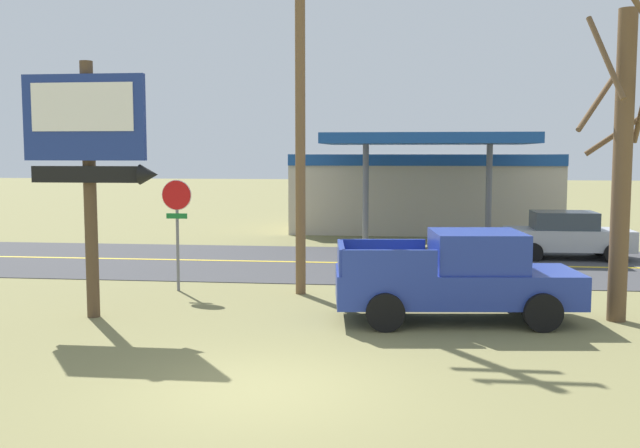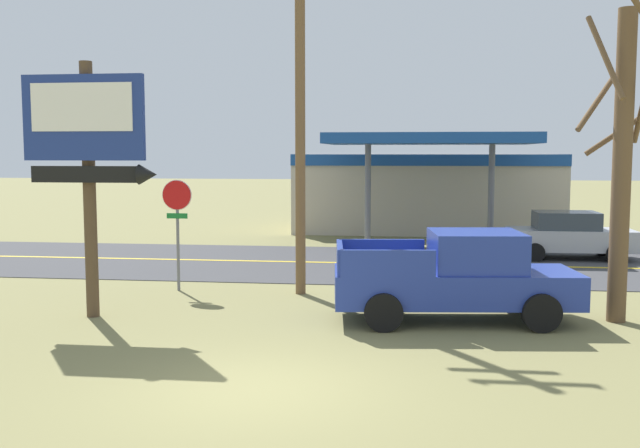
{
  "view_description": "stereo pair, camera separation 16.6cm",
  "coord_description": "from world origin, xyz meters",
  "px_view_note": "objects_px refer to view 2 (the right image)",
  "views": [
    {
      "loc": [
        2.21,
        -10.7,
        3.65
      ],
      "look_at": [
        0.0,
        8.0,
        1.8
      ],
      "focal_mm": 40.64,
      "sensor_mm": 36.0,
      "label": 1
    },
    {
      "loc": [
        2.38,
        -10.68,
        3.65
      ],
      "look_at": [
        0.0,
        8.0,
        1.8
      ],
      "focal_mm": 40.64,
      "sensor_mm": 36.0,
      "label": 2
    }
  ],
  "objects_px": {
    "motel_sign": "(89,146)",
    "gas_station": "(426,190)",
    "pickup_blue_parked_on_lawn": "(458,277)",
    "car_silver_near_lane": "(569,235)",
    "stop_sign": "(177,215)",
    "utility_pole": "(300,92)",
    "bare_tree": "(622,159)"
  },
  "relations": [
    {
      "from": "utility_pole",
      "to": "pickup_blue_parked_on_lawn",
      "type": "distance_m",
      "value": 6.28
    },
    {
      "from": "car_silver_near_lane",
      "to": "bare_tree",
      "type": "bearing_deg",
      "value": -95.77
    },
    {
      "from": "gas_station",
      "to": "pickup_blue_parked_on_lawn",
      "type": "xyz_separation_m",
      "value": [
        0.35,
        -18.57,
        -0.98
      ]
    },
    {
      "from": "motel_sign",
      "to": "gas_station",
      "type": "xyz_separation_m",
      "value": [
        7.65,
        19.3,
        -1.86
      ]
    },
    {
      "from": "motel_sign",
      "to": "stop_sign",
      "type": "height_order",
      "value": "motel_sign"
    },
    {
      "from": "pickup_blue_parked_on_lawn",
      "to": "car_silver_near_lane",
      "type": "height_order",
      "value": "pickup_blue_parked_on_lawn"
    },
    {
      "from": "utility_pole",
      "to": "gas_station",
      "type": "xyz_separation_m",
      "value": [
        3.51,
        15.97,
        -3.24
      ]
    },
    {
      "from": "bare_tree",
      "to": "pickup_blue_parked_on_lawn",
      "type": "xyz_separation_m",
      "value": [
        -3.43,
        -0.39,
        -2.57
      ]
    },
    {
      "from": "stop_sign",
      "to": "bare_tree",
      "type": "bearing_deg",
      "value": -11.84
    },
    {
      "from": "utility_pole",
      "to": "bare_tree",
      "type": "relative_size",
      "value": 1.41
    },
    {
      "from": "stop_sign",
      "to": "pickup_blue_parked_on_lawn",
      "type": "height_order",
      "value": "stop_sign"
    },
    {
      "from": "motel_sign",
      "to": "utility_pole",
      "type": "height_order",
      "value": "utility_pole"
    },
    {
      "from": "pickup_blue_parked_on_lawn",
      "to": "bare_tree",
      "type": "bearing_deg",
      "value": 6.44
    },
    {
      "from": "stop_sign",
      "to": "bare_tree",
      "type": "xyz_separation_m",
      "value": [
        10.57,
        -2.22,
        1.5
      ]
    },
    {
      "from": "bare_tree",
      "to": "motel_sign",
      "type": "bearing_deg",
      "value": -174.42
    },
    {
      "from": "motel_sign",
      "to": "bare_tree",
      "type": "height_order",
      "value": "bare_tree"
    },
    {
      "from": "gas_station",
      "to": "car_silver_near_lane",
      "type": "xyz_separation_m",
      "value": [
        4.73,
        -8.66,
        -1.11
      ]
    },
    {
      "from": "pickup_blue_parked_on_lawn",
      "to": "car_silver_near_lane",
      "type": "distance_m",
      "value": 10.83
    },
    {
      "from": "bare_tree",
      "to": "gas_station",
      "type": "xyz_separation_m",
      "value": [
        -3.77,
        18.18,
        -1.59
      ]
    },
    {
      "from": "car_silver_near_lane",
      "to": "pickup_blue_parked_on_lawn",
      "type": "bearing_deg",
      "value": -113.9
    },
    {
      "from": "motel_sign",
      "to": "car_silver_near_lane",
      "type": "bearing_deg",
      "value": 40.65
    },
    {
      "from": "pickup_blue_parked_on_lawn",
      "to": "car_silver_near_lane",
      "type": "xyz_separation_m",
      "value": [
        4.39,
        9.9,
        -0.13
      ]
    },
    {
      "from": "motel_sign",
      "to": "car_silver_near_lane",
      "type": "xyz_separation_m",
      "value": [
        12.39,
        10.63,
        -2.97
      ]
    },
    {
      "from": "utility_pole",
      "to": "pickup_blue_parked_on_lawn",
      "type": "bearing_deg",
      "value": -34.02
    },
    {
      "from": "stop_sign",
      "to": "utility_pole",
      "type": "bearing_deg",
      "value": -0.02
    },
    {
      "from": "utility_pole",
      "to": "car_silver_near_lane",
      "type": "xyz_separation_m",
      "value": [
        8.24,
        7.3,
        -4.36
      ]
    },
    {
      "from": "bare_tree",
      "to": "gas_station",
      "type": "height_order",
      "value": "bare_tree"
    },
    {
      "from": "motel_sign",
      "to": "pickup_blue_parked_on_lawn",
      "type": "bearing_deg",
      "value": 5.22
    },
    {
      "from": "bare_tree",
      "to": "pickup_blue_parked_on_lawn",
      "type": "bearing_deg",
      "value": -173.56
    },
    {
      "from": "pickup_blue_parked_on_lawn",
      "to": "car_silver_near_lane",
      "type": "relative_size",
      "value": 1.28
    },
    {
      "from": "stop_sign",
      "to": "utility_pole",
      "type": "relative_size",
      "value": 0.3
    },
    {
      "from": "stop_sign",
      "to": "car_silver_near_lane",
      "type": "height_order",
      "value": "stop_sign"
    }
  ]
}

